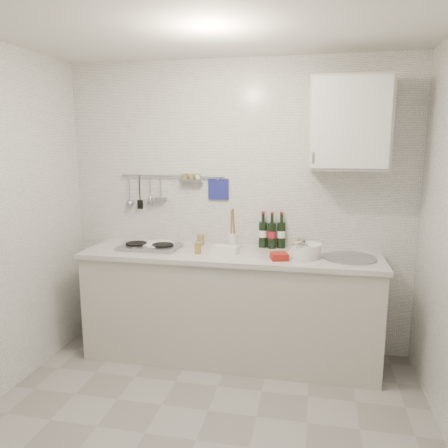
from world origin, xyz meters
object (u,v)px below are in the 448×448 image
wine_bottles (272,230)px  wall_cabinet (349,124)px  utensil_crock (232,239)px  plate_stack_hob (157,245)px  plate_stack_sink (305,251)px

wine_bottles → wall_cabinet: bearing=-11.7°
wine_bottles → utensil_crock: (-0.32, -0.10, -0.07)m
utensil_crock → wine_bottles: bearing=17.9°
wall_cabinet → wine_bottles: wall_cabinet is taller
plate_stack_hob → plate_stack_sink: (1.26, -0.09, 0.03)m
plate_stack_hob → utensil_crock: utensil_crock is taller
plate_stack_hob → plate_stack_sink: 1.26m
plate_stack_sink → utensil_crock: size_ratio=0.79×
wall_cabinet → plate_stack_sink: size_ratio=2.52×
plate_stack_hob → wall_cabinet: bearing=2.4°
wall_cabinet → utensil_crock: bearing=179.0°
plate_stack_sink → wine_bottles: bearing=136.5°
utensil_crock → plate_stack_sink: bearing=-15.5°
utensil_crock → wall_cabinet: bearing=-1.0°
plate_stack_hob → wine_bottles: (0.97, 0.19, 0.14)m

